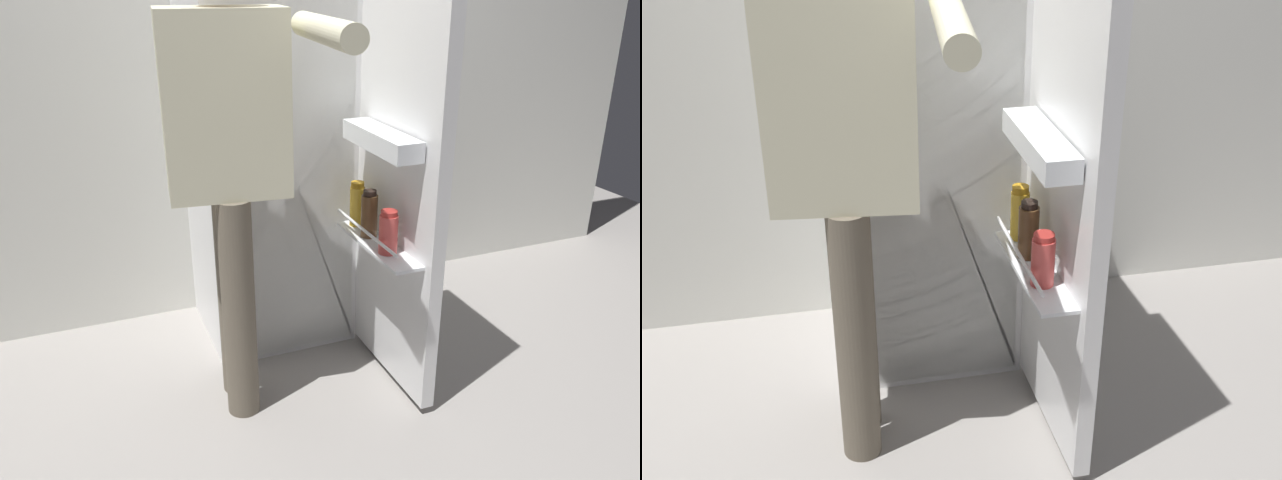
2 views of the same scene
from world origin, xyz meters
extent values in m
plane|color=gray|center=(0.00, 0.00, 0.00)|extent=(6.02, 6.02, 0.00)
cube|color=white|center=(0.00, 0.53, 0.87)|extent=(0.61, 0.57, 1.74)
cube|color=white|center=(0.00, 0.25, 0.87)|extent=(0.57, 0.01, 1.70)
cube|color=white|center=(0.00, 0.30, 0.83)|extent=(0.53, 0.09, 0.01)
cube|color=white|center=(0.33, -0.05, 0.88)|extent=(0.05, 0.59, 1.70)
cube|color=white|center=(0.25, -0.05, 0.59)|extent=(0.11, 0.51, 0.01)
cylinder|color=silver|center=(0.20, -0.05, 0.66)|extent=(0.01, 0.49, 0.01)
cube|color=white|center=(0.25, -0.05, 1.00)|extent=(0.10, 0.43, 0.07)
cylinder|color=#DB4C47|center=(0.24, -0.14, 0.67)|extent=(0.07, 0.07, 0.14)
cylinder|color=#B22D28|center=(0.24, -0.14, 0.75)|extent=(0.06, 0.06, 0.02)
cylinder|color=brown|center=(0.25, 0.03, 0.68)|extent=(0.06, 0.06, 0.17)
cylinder|color=black|center=(0.25, 0.03, 0.78)|extent=(0.05, 0.05, 0.02)
cylinder|color=gold|center=(0.26, 0.15, 0.68)|extent=(0.06, 0.06, 0.16)
cylinder|color=#BC8419|center=(0.26, 0.15, 0.77)|extent=(0.05, 0.05, 0.02)
cylinder|color=#665B4C|center=(-0.28, 0.09, 0.42)|extent=(0.12, 0.12, 0.85)
cylinder|color=#665B4C|center=(-0.30, -0.05, 0.42)|extent=(0.12, 0.12, 0.85)
cube|color=beige|center=(-0.29, 0.02, 1.15)|extent=(0.43, 0.27, 0.60)
cylinder|color=beige|center=(-0.27, 0.22, 1.12)|extent=(0.08, 0.08, 0.56)
cylinder|color=beige|center=(-0.04, -0.21, 1.39)|extent=(0.15, 0.57, 0.08)
camera|label=1|loc=(-0.77, -2.00, 1.54)|focal=35.53mm
camera|label=2|loc=(-0.42, -2.12, 1.83)|focal=46.70mm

